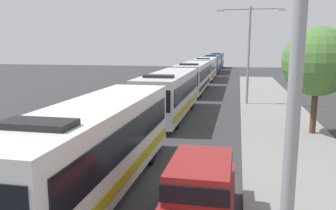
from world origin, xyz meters
The scene contains 10 objects.
bus_lead centered at (-1.30, 11.96, 1.69)m, with size 2.58×10.97×3.21m.
bus_second_in_line centered at (-1.30, 24.58, 1.69)m, with size 2.58×11.11×3.21m.
bus_middle centered at (-1.30, 37.45, 1.69)m, with size 2.58×11.75×3.21m.
bus_fourth_in_line centered at (-1.30, 50.79, 1.69)m, with size 2.58×10.57×3.21m.
bus_rear centered at (-1.30, 63.76, 1.69)m, with size 2.58×12.16×3.21m.
bus_tail_end centered at (-1.30, 77.50, 1.69)m, with size 2.58×10.77×3.21m.
white_suv centered at (2.40, 10.34, 1.03)m, with size 1.86×4.85×1.90m.
streetlamp_near centered at (4.10, 6.68, 5.21)m, with size 5.28×0.28×8.35m.
streetlamp_mid centered at (4.10, 30.37, 4.94)m, with size 5.33×0.28×7.82m.
roadside_tree centered at (7.46, 21.22, 4.07)m, with size 3.73×3.73×5.80m.
Camera 1 is at (3.30, 1.63, 4.98)m, focal length 36.47 mm.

